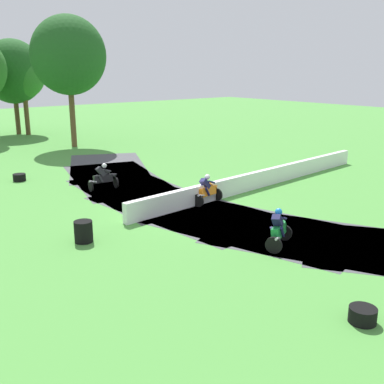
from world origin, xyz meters
name	(u,v)px	position (x,y,z in m)	size (l,w,h in m)	color
ground_plane	(181,209)	(0.00, 0.00, 0.00)	(120.00, 120.00, 0.00)	#4C933D
track_asphalt	(202,203)	(1.31, 0.11, 0.00)	(11.09, 30.73, 0.01)	#47474C
safety_barrier	(262,178)	(5.89, 0.49, 0.45)	(0.30, 18.13, 0.90)	white
motorcycle_lead_black	(104,177)	(-1.01, 5.34, 0.66)	(1.71, 0.85, 1.42)	black
motorcycle_chase_orange	(208,190)	(1.56, -0.05, 0.66)	(1.67, 0.93, 1.43)	black
motorcycle_trailing_green	(279,228)	(-0.05, -5.78, 0.66)	(1.66, 1.24, 1.42)	black
tire_stack_near	(19,177)	(-3.85, 10.10, 0.20)	(0.70, 0.70, 0.40)	black
tire_stack_mid_a	(83,232)	(-5.33, -0.99, 0.40)	(0.68, 0.68, 0.80)	black
tire_stack_mid_b	(363,315)	(-2.40, -10.56, 0.20)	(0.70, 0.70, 0.40)	black
tree_mid_rise	(23,76)	(3.41, 28.51, 5.47)	(3.93, 3.93, 7.58)	brown
tree_behind_barrier	(13,72)	(2.81, 29.43, 5.89)	(5.68, 5.68, 8.88)	brown
tree_distant	(69,55)	(3.80, 19.20, 7.16)	(5.82, 5.82, 10.23)	brown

